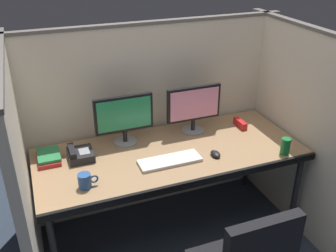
# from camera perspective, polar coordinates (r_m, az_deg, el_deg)

# --- Properties ---
(cubicle_partition_rear) EXTENTS (2.21, 0.06, 1.57)m
(cubicle_partition_rear) POSITION_cam_1_polar(r_m,az_deg,el_deg) (3.08, -2.63, 0.96)
(cubicle_partition_rear) COLOR beige
(cubicle_partition_rear) RESTS_ON ground
(cubicle_partition_left) EXTENTS (0.06, 1.41, 1.57)m
(cubicle_partition_left) POSITION_cam_1_polar(r_m,az_deg,el_deg) (2.49, -20.75, -7.88)
(cubicle_partition_left) COLOR beige
(cubicle_partition_left) RESTS_ON ground
(cubicle_partition_right) EXTENTS (0.06, 1.41, 1.57)m
(cubicle_partition_right) POSITION_cam_1_polar(r_m,az_deg,el_deg) (3.10, 18.46, -0.33)
(cubicle_partition_right) COLOR beige
(cubicle_partition_right) RESTS_ON ground
(desk) EXTENTS (1.90, 0.80, 0.74)m
(desk) POSITION_cam_1_polar(r_m,az_deg,el_deg) (2.76, 0.47, -4.80)
(desk) COLOR #997551
(desk) RESTS_ON ground
(monitor_left) EXTENTS (0.43, 0.17, 0.37)m
(monitor_left) POSITION_cam_1_polar(r_m,az_deg,el_deg) (2.77, -6.58, 1.41)
(monitor_left) COLOR gray
(monitor_left) RESTS_ON desk
(monitor_right) EXTENTS (0.43, 0.17, 0.37)m
(monitor_right) POSITION_cam_1_polar(r_m,az_deg,el_deg) (2.92, 3.86, 2.97)
(monitor_right) COLOR gray
(monitor_right) RESTS_ON desk
(keyboard_main) EXTENTS (0.43, 0.15, 0.02)m
(keyboard_main) POSITION_cam_1_polar(r_m,az_deg,el_deg) (2.61, 0.27, -5.21)
(keyboard_main) COLOR silver
(keyboard_main) RESTS_ON desk
(computer_mouse) EXTENTS (0.06, 0.10, 0.04)m
(computer_mouse) POSITION_cam_1_polar(r_m,az_deg,el_deg) (2.70, 7.11, -4.15)
(computer_mouse) COLOR black
(computer_mouse) RESTS_ON desk
(red_stapler) EXTENTS (0.04, 0.15, 0.06)m
(red_stapler) POSITION_cam_1_polar(r_m,az_deg,el_deg) (3.12, 10.73, 0.37)
(red_stapler) COLOR red
(red_stapler) RESTS_ON desk
(desk_phone) EXTENTS (0.17, 0.19, 0.09)m
(desk_phone) POSITION_cam_1_polar(r_m,az_deg,el_deg) (2.71, -13.03, -4.16)
(desk_phone) COLOR black
(desk_phone) RESTS_ON desk
(coffee_mug) EXTENTS (0.13, 0.08, 0.09)m
(coffee_mug) POSITION_cam_1_polar(r_m,az_deg,el_deg) (2.41, -12.27, -8.00)
(coffee_mug) COLOR #264C8C
(coffee_mug) RESTS_ON desk
(soda_can) EXTENTS (0.07, 0.07, 0.12)m
(soda_can) POSITION_cam_1_polar(r_m,az_deg,el_deg) (2.80, 17.12, -2.91)
(soda_can) COLOR #197233
(soda_can) RESTS_ON desk
(book_stack) EXTENTS (0.15, 0.22, 0.05)m
(book_stack) POSITION_cam_1_polar(r_m,az_deg,el_deg) (2.75, -17.40, -4.46)
(book_stack) COLOR #B22626
(book_stack) RESTS_ON desk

